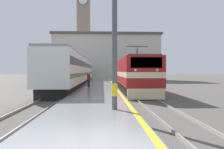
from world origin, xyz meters
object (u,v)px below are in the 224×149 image
Objects in this scene: passenger_train at (76,71)px; catenary_mast at (117,28)px; clock_tower at (84,28)px; locomotive_train at (131,74)px; person_on_platform at (89,79)px.

passenger_train is 4.14× the size of catenary_mast.
locomotive_train is at bearing -77.03° from clock_tower.
catenary_mast reaches higher than person_on_platform.
catenary_mast is at bearing -83.29° from clock_tower.
passenger_train is at bearing 102.25° from catenary_mast.
locomotive_train is 2.46× the size of catenary_mast.
clock_tower reaches higher than passenger_train.
catenary_mast reaches higher than locomotive_train.
clock_tower is at bearing 95.86° from person_on_platform.
person_on_platform is (-4.73, -0.71, -0.54)m from locomotive_train.
locomotive_train is 9.05m from passenger_train.
person_on_platform is at bearing -171.46° from locomotive_train.
clock_tower reaches higher than person_on_platform.
person_on_platform is (-2.23, 14.07, -2.89)m from catenary_mast.
clock_tower reaches higher than locomotive_train.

